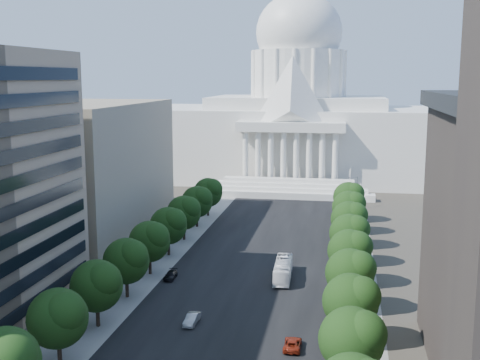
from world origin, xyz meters
The scene contains 30 objects.
road_asphalt centered at (0.00, 90.00, 0.00)m, with size 30.00×260.00×0.01m, color black.
sidewalk_left centered at (-19.00, 90.00, 0.00)m, with size 8.00×260.00×0.02m, color gray.
sidewalk_right centered at (19.00, 90.00, 0.00)m, with size 8.00×260.00×0.02m, color gray.
capitol centered at (0.00, 184.89, 20.01)m, with size 120.00×56.00×73.00m.
office_block_left_far centered at (-48.00, 100.00, 15.00)m, with size 38.00×52.00×30.00m, color gray.
tree_l_c centered at (-17.66, 35.81, 6.45)m, with size 7.79×7.60×9.97m.
tree_l_d centered at (-17.66, 47.81, 6.45)m, with size 7.79×7.60×9.97m.
tree_l_e centered at (-17.66, 59.81, 6.45)m, with size 7.79×7.60×9.97m.
tree_l_f centered at (-17.66, 71.81, 6.45)m, with size 7.79×7.60×9.97m.
tree_l_g centered at (-17.66, 83.81, 6.45)m, with size 7.79×7.60×9.97m.
tree_l_h centered at (-17.66, 95.81, 6.45)m, with size 7.79×7.60×9.97m.
tree_l_i centered at (-17.66, 107.81, 6.45)m, with size 7.79×7.60×9.97m.
tree_l_j centered at (-17.66, 119.81, 6.45)m, with size 7.79×7.60×9.97m.
tree_r_c centered at (18.34, 35.81, 6.45)m, with size 7.79×7.60×9.97m.
tree_r_d centered at (18.34, 47.81, 6.45)m, with size 7.79×7.60×9.97m.
tree_r_e centered at (18.34, 59.81, 6.45)m, with size 7.79×7.60×9.97m.
tree_r_f centered at (18.34, 71.81, 6.45)m, with size 7.79×7.60×9.97m.
tree_r_g centered at (18.34, 83.81, 6.45)m, with size 7.79×7.60×9.97m.
tree_r_h centered at (18.34, 95.81, 6.45)m, with size 7.79×7.60×9.97m.
tree_r_i centered at (18.34, 107.81, 6.45)m, with size 7.79×7.60×9.97m.
tree_r_j centered at (18.34, 119.81, 6.45)m, with size 7.79×7.60×9.97m.
streetlight_b centered at (19.90, 35.00, 5.82)m, with size 2.61×0.44×9.00m.
streetlight_c centered at (19.90, 60.00, 5.82)m, with size 2.61×0.44×9.00m.
streetlight_d centered at (19.90, 85.00, 5.82)m, with size 2.61×0.44×9.00m.
streetlight_e centered at (19.90, 110.00, 5.82)m, with size 2.61×0.44×9.00m.
streetlight_f centered at (19.90, 135.00, 5.82)m, with size 2.61×0.44×9.00m.
car_silver centered at (-4.71, 51.10, 0.74)m, with size 1.58×4.52×1.49m, color #9D9FA4.
car_red centered at (10.53, 45.44, 0.68)m, with size 2.25×4.87×1.35m, color maroon.
car_dark_b centered at (-13.50, 69.91, 0.65)m, with size 1.82×4.48×1.30m, color black.
city_bus centered at (6.41, 73.46, 1.69)m, with size 2.84×12.12×3.38m, color white.
Camera 1 is at (16.50, -29.87, 35.80)m, focal length 45.00 mm.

